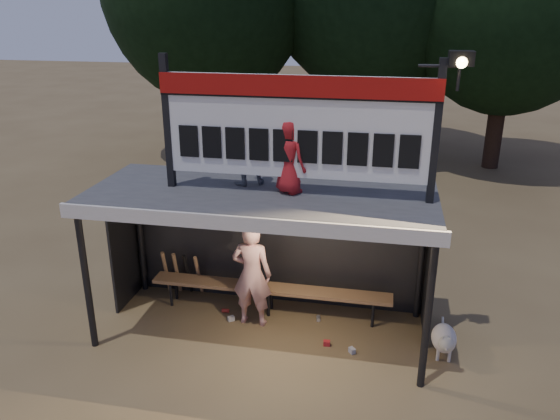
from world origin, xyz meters
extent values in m
plane|color=brown|center=(0.00, 0.00, 0.00)|extent=(80.00, 80.00, 0.00)
imported|color=white|center=(-0.21, 0.18, 0.87)|extent=(0.65, 0.44, 1.74)
imported|color=slate|center=(-0.31, 0.30, 2.91)|extent=(0.71, 0.66, 1.17)
imported|color=#AB1A1E|center=(0.41, 0.04, 2.85)|extent=(0.61, 0.58, 1.05)
cube|color=#3E3E41|center=(0.00, 0.00, 2.26)|extent=(5.00, 2.00, 0.12)
cube|color=silver|center=(0.00, -1.02, 2.22)|extent=(5.10, 0.06, 0.20)
cylinder|color=black|center=(-2.40, -0.90, 1.10)|extent=(0.10, 0.10, 2.20)
cylinder|color=black|center=(2.40, -0.90, 1.10)|extent=(0.10, 0.10, 2.20)
cylinder|color=black|center=(-2.40, 0.90, 1.10)|extent=(0.10, 0.10, 2.20)
cylinder|color=black|center=(2.40, 0.90, 1.10)|extent=(0.10, 0.10, 2.20)
cube|color=black|center=(0.00, 1.00, 1.10)|extent=(5.00, 0.04, 2.20)
cube|color=black|center=(-2.50, 0.50, 1.10)|extent=(0.04, 1.00, 2.20)
cube|color=black|center=(2.50, 0.50, 1.10)|extent=(0.04, 1.00, 2.20)
cylinder|color=black|center=(0.00, 1.00, 2.15)|extent=(5.00, 0.06, 0.06)
cube|color=black|center=(-1.35, 0.00, 3.27)|extent=(0.10, 0.10, 1.90)
cube|color=black|center=(2.35, 0.00, 3.27)|extent=(0.10, 0.10, 1.90)
cube|color=white|center=(0.50, 0.00, 3.27)|extent=(3.80, 0.08, 1.40)
cube|color=#A00F0B|center=(0.50, -0.05, 3.83)|extent=(3.80, 0.04, 0.28)
cube|color=black|center=(0.50, -0.06, 3.68)|extent=(3.80, 0.02, 0.03)
cube|color=black|center=(-1.03, -0.05, 3.02)|extent=(0.27, 0.03, 0.45)
cube|color=black|center=(-0.69, -0.05, 3.02)|extent=(0.27, 0.03, 0.45)
cube|color=black|center=(-0.35, -0.05, 3.02)|extent=(0.27, 0.03, 0.45)
cube|color=black|center=(-0.01, -0.05, 3.02)|extent=(0.27, 0.03, 0.45)
cube|color=black|center=(0.33, -0.05, 3.02)|extent=(0.27, 0.03, 0.45)
cube|color=black|center=(0.67, -0.05, 3.02)|extent=(0.27, 0.03, 0.45)
cube|color=black|center=(1.01, -0.05, 3.02)|extent=(0.27, 0.03, 0.45)
cube|color=black|center=(1.35, -0.05, 3.02)|extent=(0.27, 0.03, 0.45)
cube|color=black|center=(1.69, -0.05, 3.02)|extent=(0.27, 0.03, 0.45)
cube|color=black|center=(2.03, -0.05, 3.02)|extent=(0.27, 0.03, 0.45)
cylinder|color=black|center=(2.30, 0.00, 4.12)|extent=(0.50, 0.04, 0.04)
cylinder|color=black|center=(2.55, 0.00, 3.97)|extent=(0.04, 0.04, 0.30)
cube|color=black|center=(2.55, -0.05, 4.22)|extent=(0.30, 0.22, 0.18)
sphere|color=#FFD88C|center=(2.55, -0.14, 4.18)|extent=(0.14, 0.14, 0.14)
cube|color=#916944|center=(0.00, 0.55, 0.45)|extent=(4.00, 0.35, 0.06)
cylinder|color=black|center=(-1.70, 0.43, 0.23)|extent=(0.05, 0.05, 0.45)
cylinder|color=black|center=(-1.70, 0.67, 0.23)|extent=(0.05, 0.05, 0.45)
cylinder|color=black|center=(0.00, 0.43, 0.23)|extent=(0.05, 0.05, 0.45)
cylinder|color=black|center=(0.00, 0.67, 0.23)|extent=(0.05, 0.05, 0.45)
cylinder|color=black|center=(1.70, 0.43, 0.23)|extent=(0.05, 0.05, 0.45)
cylinder|color=black|center=(1.70, 0.67, 0.23)|extent=(0.05, 0.05, 0.45)
cylinder|color=black|center=(-4.00, 10.00, 1.87)|extent=(0.50, 0.50, 3.74)
cylinder|color=black|center=(1.00, 11.50, 2.09)|extent=(0.50, 0.50, 4.18)
cylinder|color=#311E15|center=(5.00, 10.50, 1.76)|extent=(0.50, 0.50, 3.52)
ellipsoid|color=white|center=(2.74, -0.10, 0.27)|extent=(0.36, 0.58, 0.36)
sphere|color=beige|center=(2.74, -0.38, 0.36)|extent=(0.22, 0.22, 0.22)
cone|color=beige|center=(2.74, -0.48, 0.34)|extent=(0.10, 0.10, 0.10)
cone|color=beige|center=(2.69, -0.40, 0.46)|extent=(0.06, 0.06, 0.07)
cone|color=beige|center=(2.79, -0.40, 0.46)|extent=(0.06, 0.06, 0.07)
cylinder|color=beige|center=(2.66, -0.28, 0.09)|extent=(0.05, 0.05, 0.18)
cylinder|color=beige|center=(2.82, -0.28, 0.09)|extent=(0.05, 0.05, 0.18)
cylinder|color=beige|center=(2.66, 0.08, 0.09)|extent=(0.05, 0.05, 0.18)
cylinder|color=silver|center=(2.82, 0.08, 0.09)|extent=(0.05, 0.05, 0.18)
cylinder|color=beige|center=(2.74, 0.20, 0.34)|extent=(0.04, 0.16, 0.14)
cylinder|color=#986F47|center=(-1.93, 0.82, 0.43)|extent=(0.07, 0.27, 0.84)
cylinder|color=#9C7248|center=(-1.73, 0.82, 0.43)|extent=(0.08, 0.30, 0.83)
cylinder|color=black|center=(-1.53, 0.82, 0.43)|extent=(0.07, 0.32, 0.83)
cylinder|color=#A8784E|center=(-1.33, 0.82, 0.43)|extent=(0.08, 0.35, 0.82)
cube|color=red|center=(1.05, -0.23, 0.04)|extent=(0.11, 0.08, 0.08)
cylinder|color=silver|center=(0.83, 0.45, 0.04)|extent=(0.08, 0.13, 0.07)
cube|color=beige|center=(-0.56, 0.16, 0.04)|extent=(0.12, 0.12, 0.08)
cylinder|color=#A2241B|center=(-0.73, 0.39, 0.04)|extent=(0.12, 0.07, 0.07)
cube|color=#A8A7AC|center=(1.43, -0.34, 0.04)|extent=(0.12, 0.12, 0.08)
camera|label=1|loc=(1.72, -7.24, 4.83)|focal=35.00mm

